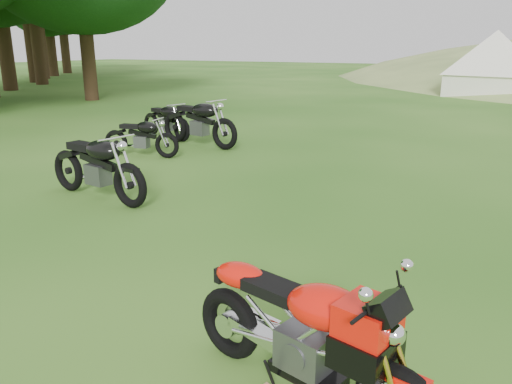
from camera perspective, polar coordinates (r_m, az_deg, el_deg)
The scene contains 8 objects.
ground at distance 5.39m, azimuth 1.72°, elevation -7.90°, with size 120.00×120.00×0.00m, color #1C4D10.
treeline at distance 29.56m, azimuth -20.77°, elevation 11.08°, with size 28.00×32.00×14.00m, color black, non-canonical shape.
sport_motorcycle at distance 3.27m, azimuth 5.47°, elevation -14.76°, with size 1.77×0.44×1.06m, color red, non-canonical shape.
vintage_moto_a at distance 10.57m, azimuth -13.04°, elevation 6.26°, with size 1.63×0.38×0.86m, color black, non-canonical shape.
vintage_moto_b at distance 7.73m, azimuth -17.79°, elevation 3.03°, with size 2.03×0.47×1.07m, color black, non-canonical shape.
vintage_moto_c at distance 11.50m, azimuth -6.58°, elevation 8.09°, with size 2.18×0.51×1.15m, color black, non-canonical shape.
vintage_moto_d at distance 12.57m, azimuth -10.27°, elevation 8.15°, with size 1.78×0.41×0.94m, color black, non-canonical shape.
tent_left at distance 25.12m, azimuth 25.54°, elevation 12.98°, with size 3.20×3.20×2.77m, color white, non-canonical shape.
Camera 1 is at (2.20, -4.39, 2.22)m, focal length 35.00 mm.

